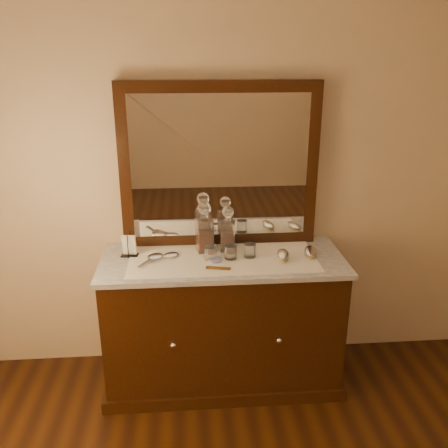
{
  "coord_description": "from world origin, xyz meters",
  "views": [
    {
      "loc": [
        -0.2,
        -0.61,
        2.0
      ],
      "look_at": [
        0.0,
        1.85,
        1.1
      ],
      "focal_mm": 38.02,
      "sensor_mm": 36.0,
      "label": 1
    }
  ],
  "objects_px": {
    "napkin_rack": "(129,246)",
    "hand_mirror_outer": "(153,258)",
    "pin_dish": "(215,260)",
    "brush_near": "(283,256)",
    "decanter_right": "(228,234)",
    "brush_far": "(310,252)",
    "decanter_left": "(205,232)",
    "dresser_cabinet": "(223,322)",
    "mirror_frame": "(219,166)",
    "comb": "(218,268)",
    "hand_mirror_inner": "(169,256)"
  },
  "relations": [
    {
      "from": "mirror_frame",
      "to": "decanter_right",
      "type": "xyz_separation_m",
      "value": [
        0.04,
        -0.14,
        -0.39
      ]
    },
    {
      "from": "hand_mirror_outer",
      "to": "decanter_right",
      "type": "bearing_deg",
      "value": 12.82
    },
    {
      "from": "pin_dish",
      "to": "comb",
      "type": "distance_m",
      "value": 0.11
    },
    {
      "from": "dresser_cabinet",
      "to": "brush_far",
      "type": "distance_m",
      "value": 0.7
    },
    {
      "from": "comb",
      "to": "brush_near",
      "type": "distance_m",
      "value": 0.4
    },
    {
      "from": "pin_dish",
      "to": "decanter_left",
      "type": "distance_m",
      "value": 0.2
    },
    {
      "from": "comb",
      "to": "hand_mirror_inner",
      "type": "bearing_deg",
      "value": 159.24
    },
    {
      "from": "decanter_left",
      "to": "hand_mirror_outer",
      "type": "distance_m",
      "value": 0.34
    },
    {
      "from": "napkin_rack",
      "to": "hand_mirror_outer",
      "type": "distance_m",
      "value": 0.17
    },
    {
      "from": "napkin_rack",
      "to": "decanter_right",
      "type": "distance_m",
      "value": 0.59
    },
    {
      "from": "pin_dish",
      "to": "hand_mirror_inner",
      "type": "xyz_separation_m",
      "value": [
        -0.27,
        0.07,
        0.0
      ]
    },
    {
      "from": "pin_dish",
      "to": "comb",
      "type": "height_order",
      "value": "pin_dish"
    },
    {
      "from": "decanter_left",
      "to": "decanter_right",
      "type": "height_order",
      "value": "decanter_left"
    },
    {
      "from": "mirror_frame",
      "to": "decanter_left",
      "type": "distance_m",
      "value": 0.41
    },
    {
      "from": "brush_far",
      "to": "hand_mirror_inner",
      "type": "bearing_deg",
      "value": 176.87
    },
    {
      "from": "decanter_right",
      "to": "hand_mirror_inner",
      "type": "relative_size",
      "value": 1.56
    },
    {
      "from": "brush_far",
      "to": "napkin_rack",
      "type": "bearing_deg",
      "value": 175.0
    },
    {
      "from": "comb",
      "to": "hand_mirror_outer",
      "type": "distance_m",
      "value": 0.4
    },
    {
      "from": "dresser_cabinet",
      "to": "brush_far",
      "type": "relative_size",
      "value": 8.2
    },
    {
      "from": "mirror_frame",
      "to": "decanter_right",
      "type": "height_order",
      "value": "mirror_frame"
    },
    {
      "from": "napkin_rack",
      "to": "hand_mirror_inner",
      "type": "xyz_separation_m",
      "value": [
        0.23,
        -0.05,
        -0.05
      ]
    },
    {
      "from": "pin_dish",
      "to": "decanter_right",
      "type": "relative_size",
      "value": 0.29
    },
    {
      "from": "pin_dish",
      "to": "hand_mirror_inner",
      "type": "distance_m",
      "value": 0.28
    },
    {
      "from": "mirror_frame",
      "to": "pin_dish",
      "type": "bearing_deg",
      "value": -99.33
    },
    {
      "from": "hand_mirror_outer",
      "to": "hand_mirror_inner",
      "type": "height_order",
      "value": "hand_mirror_outer"
    },
    {
      "from": "dresser_cabinet",
      "to": "comb",
      "type": "bearing_deg",
      "value": -103.29
    },
    {
      "from": "brush_near",
      "to": "hand_mirror_outer",
      "type": "bearing_deg",
      "value": 175.79
    },
    {
      "from": "hand_mirror_outer",
      "to": "hand_mirror_inner",
      "type": "bearing_deg",
      "value": 15.19
    },
    {
      "from": "decanter_left",
      "to": "pin_dish",
      "type": "bearing_deg",
      "value": -70.94
    },
    {
      "from": "mirror_frame",
      "to": "napkin_rack",
      "type": "relative_size",
      "value": 7.95
    },
    {
      "from": "brush_far",
      "to": "decanter_left",
      "type": "bearing_deg",
      "value": 168.69
    },
    {
      "from": "mirror_frame",
      "to": "comb",
      "type": "height_order",
      "value": "mirror_frame"
    },
    {
      "from": "comb",
      "to": "brush_near",
      "type": "relative_size",
      "value": 0.84
    },
    {
      "from": "dresser_cabinet",
      "to": "mirror_frame",
      "type": "xyz_separation_m",
      "value": [
        0.0,
        0.25,
        0.94
      ]
    },
    {
      "from": "decanter_right",
      "to": "hand_mirror_outer",
      "type": "distance_m",
      "value": 0.47
    },
    {
      "from": "mirror_frame",
      "to": "brush_near",
      "type": "xyz_separation_m",
      "value": [
        0.35,
        -0.3,
        -0.47
      ]
    },
    {
      "from": "decanter_right",
      "to": "hand_mirror_inner",
      "type": "xyz_separation_m",
      "value": [
        -0.36,
        -0.08,
        -0.1
      ]
    },
    {
      "from": "pin_dish",
      "to": "decanter_left",
      "type": "xyz_separation_m",
      "value": [
        -0.05,
        0.15,
        0.11
      ]
    },
    {
      "from": "pin_dish",
      "to": "brush_near",
      "type": "bearing_deg",
      "value": -0.81
    },
    {
      "from": "napkin_rack",
      "to": "hand_mirror_outer",
      "type": "xyz_separation_m",
      "value": [
        0.14,
        -0.07,
        -0.05
      ]
    },
    {
      "from": "comb",
      "to": "brush_near",
      "type": "bearing_deg",
      "value": 27.65
    },
    {
      "from": "napkin_rack",
      "to": "decanter_right",
      "type": "relative_size",
      "value": 0.53
    },
    {
      "from": "napkin_rack",
      "to": "brush_far",
      "type": "bearing_deg",
      "value": -5.0
    },
    {
      "from": "brush_far",
      "to": "hand_mirror_inner",
      "type": "xyz_separation_m",
      "value": [
        -0.84,
        0.05,
        -0.01
      ]
    },
    {
      "from": "pin_dish",
      "to": "brush_far",
      "type": "relative_size",
      "value": 0.47
    },
    {
      "from": "hand_mirror_outer",
      "to": "dresser_cabinet",
      "type": "bearing_deg",
      "value": -0.5
    },
    {
      "from": "mirror_frame",
      "to": "decanter_right",
      "type": "bearing_deg",
      "value": -74.03
    },
    {
      "from": "decanter_right",
      "to": "brush_far",
      "type": "height_order",
      "value": "decanter_right"
    },
    {
      "from": "napkin_rack",
      "to": "dresser_cabinet",
      "type": "bearing_deg",
      "value": -7.83
    },
    {
      "from": "decanter_left",
      "to": "brush_near",
      "type": "xyz_separation_m",
      "value": [
        0.45,
        -0.16,
        -0.1
      ]
    }
  ]
}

